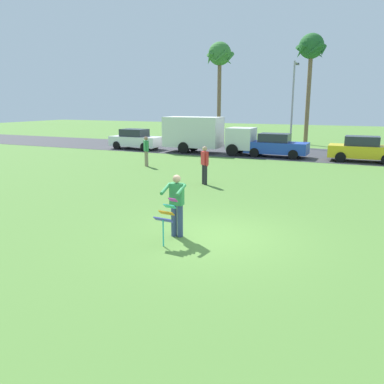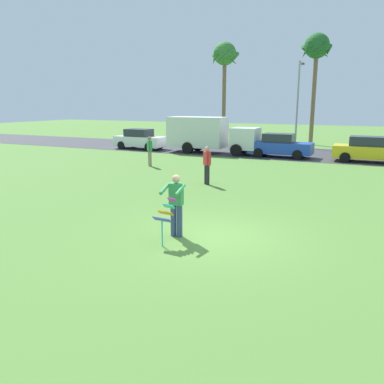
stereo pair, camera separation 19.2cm
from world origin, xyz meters
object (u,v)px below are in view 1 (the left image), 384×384
parked_car_white (136,139)px  person_walker_far (146,150)px  parked_car_blue (276,146)px  parked_car_yellow (363,149)px  palm_tree_left_near (220,58)px  person_walker_near (205,164)px  streetlight_pole (293,98)px  person_kite_flyer (177,203)px  kite_held (166,215)px  parked_truck_white_box (204,134)px  palm_tree_right_near (311,51)px

parked_car_white → person_walker_far: (5.29, -7.20, 0.16)m
person_walker_far → parked_car_blue: bearing=50.4°
parked_car_yellow → palm_tree_left_near: bearing=145.9°
parked_car_blue → person_walker_near: 10.66m
streetlight_pole → person_walker_near: 18.37m
person_walker_near → person_kite_flyer: bearing=-73.6°
person_kite_flyer → parked_car_white: 21.47m
palm_tree_left_near → streetlight_pole: 8.09m
kite_held → parked_car_yellow: parked_car_yellow is taller
kite_held → person_walker_far: person_walker_far is taller
person_kite_flyer → parked_truck_white_box: bearing=110.5°
person_kite_flyer → palm_tree_left_near: 28.49m
person_kite_flyer → person_walker_far: bearing=124.6°
parked_truck_white_box → parked_car_yellow: parked_truck_white_box is taller
person_kite_flyer → person_walker_far: (-7.12, 10.31, -0.02)m
person_kite_flyer → parked_car_blue: bearing=93.8°
palm_tree_right_near → parked_car_yellow: bearing=-62.5°
person_walker_near → person_walker_far: (-5.09, 3.42, 0.00)m
kite_held → palm_tree_right_near: (-0.64, 27.64, 7.10)m
palm_tree_right_near → person_walker_near: palm_tree_right_near is taller
parked_truck_white_box → streetlight_pole: streetlight_pole is taller
kite_held → palm_tree_left_near: size_ratio=0.13×
parked_truck_white_box → parked_car_yellow: bearing=-0.0°
streetlight_pole → person_walker_near: size_ratio=4.05×
person_kite_flyer → person_walker_near: same height
parked_car_white → palm_tree_left_near: (3.77, 8.79, 6.87)m
parked_car_yellow → parked_car_white: bearing=180.0°
parked_car_blue → parked_truck_white_box: bearing=180.0°
person_kite_flyer → palm_tree_right_near: (-0.59, 26.97, 6.96)m
streetlight_pole → parked_car_yellow: bearing=-51.9°
person_kite_flyer → person_walker_near: size_ratio=1.00×
parked_car_white → kite_held: bearing=-55.6°
person_kite_flyer → palm_tree_right_near: palm_tree_right_near is taller
person_kite_flyer → kite_held: 0.69m
parked_truck_white_box → person_kite_flyer: bearing=-69.5°
streetlight_pole → person_walker_far: streetlight_pole is taller
kite_held → parked_car_yellow: bearing=76.7°
parked_car_blue → palm_tree_right_near: bearing=86.6°
parked_car_white → parked_car_yellow: 16.74m
parked_car_white → person_walker_near: size_ratio=2.46×
kite_held → parked_car_yellow: (4.29, 18.19, -0.03)m
parked_car_blue → palm_tree_left_near: bearing=130.4°
kite_held → parked_truck_white_box: parked_truck_white_box is taller
parked_car_yellow → person_walker_far: bearing=-147.8°
parked_car_yellow → palm_tree_left_near: palm_tree_left_near is taller
parked_car_blue → person_walker_far: person_walker_far is taller
palm_tree_right_near → palm_tree_left_near: bearing=-175.3°
person_kite_flyer → parked_truck_white_box: parked_truck_white_box is taller
palm_tree_left_near → palm_tree_right_near: 8.08m
palm_tree_right_near → parked_car_blue: bearing=-93.4°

